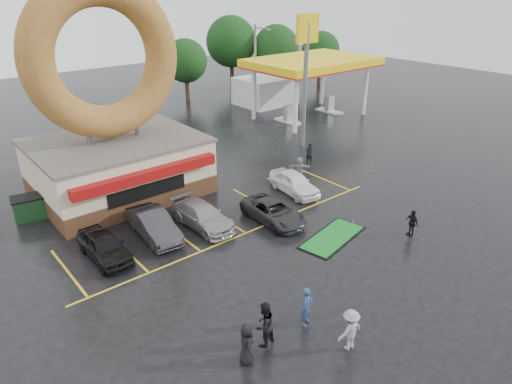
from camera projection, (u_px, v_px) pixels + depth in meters
ground at (287, 259)px, 23.17m from camera, size 120.00×120.00×0.00m
donut_shop at (113, 128)px, 28.61m from camera, size 10.20×8.70×13.50m
gas_station at (291, 76)px, 47.78m from camera, size 12.30×13.65×5.90m
shell_sign at (306, 57)px, 35.94m from camera, size 2.20×0.36×10.60m
streetlight_mid at (153, 87)px, 38.07m from camera, size 0.40×2.21×9.00m
streetlight_right at (256, 69)px, 45.70m from camera, size 0.40×2.21×9.00m
tree_far_a at (276, 48)px, 56.95m from camera, size 5.60×5.60×8.00m
tree_far_b at (321, 51)px, 59.29m from camera, size 4.90×4.90×7.00m
tree_far_c at (231, 42)px, 57.16m from camera, size 6.30×6.30×9.00m
tree_far_d at (186, 61)px, 51.69m from camera, size 4.90×4.90×7.00m
car_black at (104, 246)px, 22.97m from camera, size 1.69×4.10×1.39m
car_dgrey at (154, 225)px, 24.89m from camera, size 1.89×4.58×1.48m
car_silver at (203, 216)px, 26.00m from camera, size 2.03×4.64×1.33m
car_grey at (273, 212)px, 26.58m from camera, size 2.22×4.51×1.23m
car_white at (294, 183)px, 30.14m from camera, size 2.22×4.34×1.42m
person_blue at (307, 307)px, 18.44m from camera, size 0.76×0.66×1.77m
person_blackjkt at (264, 324)px, 17.39m from camera, size 1.04×0.87×1.91m
person_hoodie at (350, 330)px, 17.22m from camera, size 1.19×0.75×1.76m
person_bystander at (247, 344)px, 16.60m from camera, size 0.84×0.99×1.71m
person_cameraman at (412, 223)px, 25.05m from camera, size 0.60×0.96×1.53m
person_walker_near at (299, 168)px, 32.15m from camera, size 1.43×1.41×1.65m
person_walker_far at (309, 153)px, 34.94m from camera, size 0.70×0.57×1.65m
dumpster at (30, 208)px, 26.94m from camera, size 1.98×1.49×1.30m
putting_green at (333, 237)px, 25.06m from camera, size 4.61×2.69×0.54m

